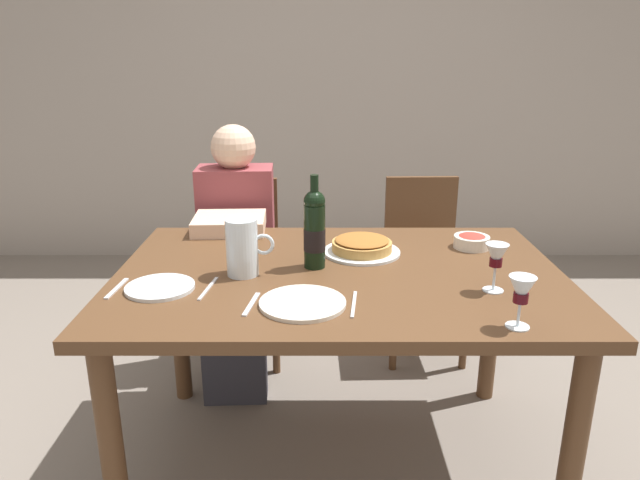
# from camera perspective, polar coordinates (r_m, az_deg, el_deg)

# --- Properties ---
(ground_plane) EXTENTS (8.00, 8.00, 0.00)m
(ground_plane) POSITION_cam_1_polar(r_m,az_deg,el_deg) (2.34, 1.71, -20.66)
(ground_plane) COLOR slate
(back_wall) EXTENTS (8.00, 0.10, 2.80)m
(back_wall) POSITION_cam_1_polar(r_m,az_deg,el_deg) (4.15, 0.95, 17.25)
(back_wall) COLOR #A3998E
(back_wall) RESTS_ON ground
(dining_table) EXTENTS (1.50, 1.00, 0.76)m
(dining_table) POSITION_cam_1_polar(r_m,az_deg,el_deg) (1.99, 1.89, -5.54)
(dining_table) COLOR brown
(dining_table) RESTS_ON ground
(wine_bottle) EXTENTS (0.07, 0.07, 0.32)m
(wine_bottle) POSITION_cam_1_polar(r_m,az_deg,el_deg) (1.95, -0.54, 1.09)
(wine_bottle) COLOR black
(wine_bottle) RESTS_ON dining_table
(water_pitcher) EXTENTS (0.16, 0.11, 0.19)m
(water_pitcher) POSITION_cam_1_polar(r_m,az_deg,el_deg) (1.91, -7.63, -1.02)
(water_pitcher) COLOR silver
(water_pitcher) RESTS_ON dining_table
(baked_tart) EXTENTS (0.28, 0.28, 0.06)m
(baked_tart) POSITION_cam_1_polar(r_m,az_deg,el_deg) (2.12, 4.15, -0.60)
(baked_tart) COLOR silver
(baked_tart) RESTS_ON dining_table
(salad_bowl) EXTENTS (0.13, 0.13, 0.05)m
(salad_bowl) POSITION_cam_1_polar(r_m,az_deg,el_deg) (2.25, 14.71, -0.06)
(salad_bowl) COLOR silver
(salad_bowl) RESTS_ON dining_table
(wine_glass_left_diner) EXTENTS (0.07, 0.07, 0.15)m
(wine_glass_left_diner) POSITION_cam_1_polar(r_m,az_deg,el_deg) (1.84, 16.96, -1.69)
(wine_glass_left_diner) COLOR silver
(wine_glass_left_diner) RESTS_ON dining_table
(wine_glass_right_diner) EXTENTS (0.07, 0.07, 0.15)m
(wine_glass_right_diner) POSITION_cam_1_polar(r_m,az_deg,el_deg) (1.62, 19.21, -4.89)
(wine_glass_right_diner) COLOR silver
(wine_glass_right_diner) RESTS_ON dining_table
(dinner_plate_left_setting) EXTENTS (0.21, 0.21, 0.01)m
(dinner_plate_left_setting) POSITION_cam_1_polar(r_m,az_deg,el_deg) (1.88, -15.47, -4.51)
(dinner_plate_left_setting) COLOR silver
(dinner_plate_left_setting) RESTS_ON dining_table
(dinner_plate_right_setting) EXTENTS (0.26, 0.26, 0.01)m
(dinner_plate_right_setting) POSITION_cam_1_polar(r_m,az_deg,el_deg) (1.70, -1.73, -6.22)
(dinner_plate_right_setting) COLOR silver
(dinner_plate_right_setting) RESTS_ON dining_table
(fork_left_setting) EXTENTS (0.03, 0.16, 0.00)m
(fork_left_setting) POSITION_cam_1_polar(r_m,az_deg,el_deg) (1.92, -19.38, -4.52)
(fork_left_setting) COLOR silver
(fork_left_setting) RESTS_ON dining_table
(knife_left_setting) EXTENTS (0.03, 0.18, 0.00)m
(knife_left_setting) POSITION_cam_1_polar(r_m,az_deg,el_deg) (1.84, -10.95, -4.70)
(knife_left_setting) COLOR silver
(knife_left_setting) RESTS_ON dining_table
(knife_right_setting) EXTENTS (0.03, 0.18, 0.00)m
(knife_right_setting) POSITION_cam_1_polar(r_m,az_deg,el_deg) (1.70, 3.35, -6.32)
(knife_right_setting) COLOR silver
(knife_right_setting) RESTS_ON dining_table
(spoon_right_setting) EXTENTS (0.04, 0.16, 0.00)m
(spoon_right_setting) POSITION_cam_1_polar(r_m,az_deg,el_deg) (1.71, -6.77, -6.29)
(spoon_right_setting) COLOR silver
(spoon_right_setting) RESTS_ON dining_table
(chair_left) EXTENTS (0.42, 0.42, 0.87)m
(chair_left) POSITION_cam_1_polar(r_m,az_deg,el_deg) (2.88, -7.74, -1.70)
(chair_left) COLOR brown
(chair_left) RESTS_ON ground
(diner_left) EXTENTS (0.35, 0.51, 1.16)m
(diner_left) POSITION_cam_1_polar(r_m,az_deg,el_deg) (2.62, -8.33, -1.00)
(diner_left) COLOR #8E3D42
(diner_left) RESTS_ON ground
(chair_right) EXTENTS (0.41, 0.41, 0.87)m
(chair_right) POSITION_cam_1_polar(r_m,az_deg,el_deg) (2.94, 10.06, -1.41)
(chair_right) COLOR brown
(chair_right) RESTS_ON ground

